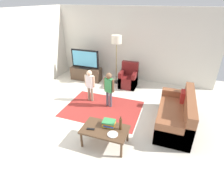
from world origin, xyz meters
TOP-DOWN VIEW (x-y plane):
  - ground at (0.00, 0.00)m, footprint 7.80×7.80m
  - wall_back at (0.00, 3.00)m, footprint 6.00×0.12m
  - wall_left at (-3.00, 0.00)m, footprint 0.12×6.00m
  - area_rug at (-0.27, 0.52)m, footprint 2.20×1.60m
  - tv_stand at (-1.68, 2.30)m, footprint 1.20×0.44m
  - tv at (-1.68, 2.28)m, footprint 1.10×0.28m
  - couch at (1.81, 0.45)m, footprint 0.80×1.80m
  - armchair at (0.06, 2.26)m, footprint 0.60×0.60m
  - floor_lamp at (-0.48, 2.45)m, footprint 0.36×0.36m
  - child_near_tv at (-0.81, 0.85)m, footprint 0.34×0.17m
  - child_center at (-0.14, 0.73)m, footprint 0.35×0.19m
  - coffee_table at (0.32, -0.78)m, footprint 1.00×0.60m
  - book_stack at (0.37, -0.66)m, footprint 0.29×0.24m
  - bottle at (0.64, -0.68)m, footprint 0.06×0.06m
  - tv_remote at (0.04, -0.90)m, footprint 0.18×0.08m
  - plate at (0.54, -0.90)m, footprint 0.22×0.22m

SIDE VIEW (x-z plane):
  - ground at x=0.00m, z-range 0.00..0.00m
  - area_rug at x=-0.27m, z-range 0.00..0.01m
  - tv_stand at x=-1.68m, z-range -0.01..0.49m
  - couch at x=1.81m, z-range -0.14..0.72m
  - armchair at x=0.06m, z-range -0.15..0.75m
  - coffee_table at x=0.32m, z-range 0.16..0.58m
  - plate at x=0.54m, z-range 0.42..0.44m
  - tv_remote at x=0.04m, z-range 0.42..0.44m
  - book_stack at x=0.37m, z-range 0.42..0.55m
  - bottle at x=0.64m, z-range 0.40..0.72m
  - child_near_tv at x=-0.81m, z-range 0.10..1.13m
  - child_center at x=-0.14m, z-range 0.11..1.19m
  - tv at x=-1.68m, z-range 0.49..1.20m
  - wall_back at x=0.00m, z-range 0.00..2.70m
  - wall_left at x=-3.00m, z-range 0.00..2.70m
  - floor_lamp at x=-0.48m, z-range 0.65..2.43m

